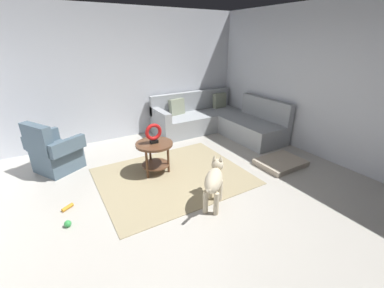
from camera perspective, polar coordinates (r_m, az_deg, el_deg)
name	(u,v)px	position (r m, az deg, el deg)	size (l,w,h in m)	color
ground_plane	(186,204)	(3.60, -1.31, -13.58)	(6.00, 6.00, 0.10)	#B7B2A8
wall_back	(117,76)	(5.68, -16.73, 14.61)	(6.00, 0.12, 2.70)	silver
wall_right	(333,85)	(5.08, 29.47, 11.74)	(0.12, 6.00, 2.70)	silver
area_rug	(173,176)	(4.14, -4.31, -7.32)	(2.30, 1.90, 0.01)	tan
sectional_couch	(217,121)	(5.95, 5.73, 5.28)	(2.20, 2.25, 0.88)	#9EA3A8
armchair	(54,153)	(4.77, -28.98, -1.82)	(0.92, 0.99, 0.88)	#4C6070
side_table	(155,150)	(4.10, -8.54, -1.34)	(0.60, 0.60, 0.54)	brown
torus_sculpture	(154,133)	(3.99, -8.78, 2.51)	(0.28, 0.08, 0.33)	black
dog_bed_mat	(280,163)	(4.74, 19.55, -4.03)	(0.80, 0.60, 0.09)	#B2A38E
dog	(214,180)	(3.32, 5.06, -8.24)	(0.64, 0.63, 0.63)	beige
dog_toy_ball	(68,224)	(3.48, -26.52, -15.99)	(0.08, 0.08, 0.08)	green
dog_toy_rope	(68,207)	(3.79, -26.55, -12.82)	(0.05, 0.05, 0.16)	orange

